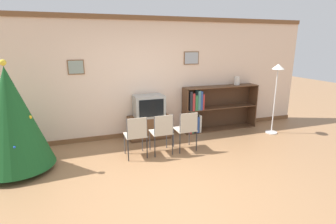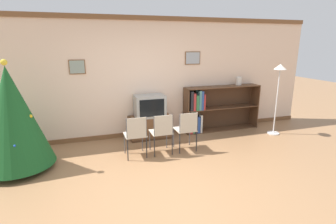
{
  "view_description": "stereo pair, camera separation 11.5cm",
  "coord_description": "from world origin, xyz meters",
  "px_view_note": "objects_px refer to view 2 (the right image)",
  "views": [
    {
      "loc": [
        -1.29,
        -3.45,
        2.15
      ],
      "look_at": [
        0.36,
        1.28,
        0.81
      ],
      "focal_mm": 28.0,
      "sensor_mm": 36.0,
      "label": 1
    },
    {
      "loc": [
        -1.18,
        -3.49,
        2.15
      ],
      "look_at": [
        0.36,
        1.28,
        0.81
      ],
      "focal_mm": 28.0,
      "sensor_mm": 36.0,
      "label": 2
    }
  ],
  "objects_px": {
    "christmas_tree": "(13,117)",
    "vase": "(239,81)",
    "folding_chair_right": "(187,129)",
    "bookshelf": "(210,109)",
    "television": "(150,106)",
    "folding_chair_left": "(136,134)",
    "folding_chair_center": "(162,131)",
    "tv_console": "(150,127)",
    "standing_lamp": "(279,81)"
  },
  "relations": [
    {
      "from": "christmas_tree",
      "to": "vase",
      "type": "bearing_deg",
      "value": 10.57
    },
    {
      "from": "folding_chair_right",
      "to": "bookshelf",
      "type": "bearing_deg",
      "value": 45.12
    },
    {
      "from": "bookshelf",
      "to": "television",
      "type": "bearing_deg",
      "value": -177.66
    },
    {
      "from": "folding_chair_left",
      "to": "christmas_tree",
      "type": "bearing_deg",
      "value": 175.69
    },
    {
      "from": "folding_chair_center",
      "to": "bookshelf",
      "type": "xyz_separation_m",
      "value": [
        1.53,
        1.02,
        0.07
      ]
    },
    {
      "from": "folding_chair_center",
      "to": "bookshelf",
      "type": "distance_m",
      "value": 1.84
    },
    {
      "from": "tv_console",
      "to": "bookshelf",
      "type": "height_order",
      "value": "bookshelf"
    },
    {
      "from": "folding_chair_right",
      "to": "folding_chair_center",
      "type": "bearing_deg",
      "value": 180.0
    },
    {
      "from": "tv_console",
      "to": "television",
      "type": "xyz_separation_m",
      "value": [
        0.0,
        -0.0,
        0.5
      ]
    },
    {
      "from": "tv_console",
      "to": "standing_lamp",
      "type": "relative_size",
      "value": 0.57
    },
    {
      "from": "bookshelf",
      "to": "vase",
      "type": "bearing_deg",
      "value": 2.99
    },
    {
      "from": "folding_chair_left",
      "to": "folding_chair_center",
      "type": "xyz_separation_m",
      "value": [
        0.51,
        0.0,
        0.0
      ]
    },
    {
      "from": "tv_console",
      "to": "folding_chair_left",
      "type": "relative_size",
      "value": 1.17
    },
    {
      "from": "christmas_tree",
      "to": "folding_chair_center",
      "type": "bearing_deg",
      "value": -3.44
    },
    {
      "from": "christmas_tree",
      "to": "folding_chair_left",
      "type": "bearing_deg",
      "value": -4.31
    },
    {
      "from": "folding_chair_left",
      "to": "folding_chair_right",
      "type": "xyz_separation_m",
      "value": [
        1.03,
        0.0,
        0.0
      ]
    },
    {
      "from": "vase",
      "to": "bookshelf",
      "type": "bearing_deg",
      "value": -177.01
    },
    {
      "from": "television",
      "to": "standing_lamp",
      "type": "bearing_deg",
      "value": -12.42
    },
    {
      "from": "folding_chair_left",
      "to": "vase",
      "type": "relative_size",
      "value": 3.99
    },
    {
      "from": "television",
      "to": "bookshelf",
      "type": "relative_size",
      "value": 0.35
    },
    {
      "from": "christmas_tree",
      "to": "folding_chair_center",
      "type": "relative_size",
      "value": 2.3
    },
    {
      "from": "folding_chair_center",
      "to": "folding_chair_right",
      "type": "xyz_separation_m",
      "value": [
        0.51,
        0.0,
        0.0
      ]
    },
    {
      "from": "standing_lamp",
      "to": "bookshelf",
      "type": "bearing_deg",
      "value": 152.98
    },
    {
      "from": "television",
      "to": "folding_chair_left",
      "type": "distance_m",
      "value": 1.12
    },
    {
      "from": "folding_chair_left",
      "to": "folding_chair_right",
      "type": "distance_m",
      "value": 1.03
    },
    {
      "from": "television",
      "to": "vase",
      "type": "bearing_deg",
      "value": 2.56
    },
    {
      "from": "folding_chair_left",
      "to": "folding_chair_right",
      "type": "bearing_deg",
      "value": 0.0
    },
    {
      "from": "christmas_tree",
      "to": "television",
      "type": "distance_m",
      "value": 2.67
    },
    {
      "from": "television",
      "to": "christmas_tree",
      "type": "bearing_deg",
      "value": -162.41
    },
    {
      "from": "christmas_tree",
      "to": "tv_console",
      "type": "xyz_separation_m",
      "value": [
        2.54,
        0.81,
        -0.68
      ]
    },
    {
      "from": "folding_chair_right",
      "to": "standing_lamp",
      "type": "distance_m",
      "value": 2.54
    },
    {
      "from": "television",
      "to": "folding_chair_center",
      "type": "xyz_separation_m",
      "value": [
        -0.0,
        -0.96,
        -0.29
      ]
    },
    {
      "from": "folding_chair_right",
      "to": "standing_lamp",
      "type": "xyz_separation_m",
      "value": [
        2.39,
        0.32,
        0.81
      ]
    },
    {
      "from": "vase",
      "to": "standing_lamp",
      "type": "xyz_separation_m",
      "value": [
        0.58,
        -0.74,
        0.07
      ]
    },
    {
      "from": "folding_chair_center",
      "to": "vase",
      "type": "xyz_separation_m",
      "value": [
        2.33,
        1.06,
        0.73
      ]
    },
    {
      "from": "vase",
      "to": "standing_lamp",
      "type": "height_order",
      "value": "standing_lamp"
    },
    {
      "from": "folding_chair_left",
      "to": "bookshelf",
      "type": "height_order",
      "value": "bookshelf"
    },
    {
      "from": "christmas_tree",
      "to": "folding_chair_right",
      "type": "relative_size",
      "value": 2.3
    },
    {
      "from": "folding_chair_left",
      "to": "television",
      "type": "bearing_deg",
      "value": 61.74
    },
    {
      "from": "tv_console",
      "to": "television",
      "type": "relative_size",
      "value": 1.42
    },
    {
      "from": "folding_chair_left",
      "to": "standing_lamp",
      "type": "bearing_deg",
      "value": 5.28
    },
    {
      "from": "television",
      "to": "standing_lamp",
      "type": "distance_m",
      "value": 3.02
    },
    {
      "from": "tv_console",
      "to": "television",
      "type": "bearing_deg",
      "value": -90.0
    },
    {
      "from": "tv_console",
      "to": "folding_chair_center",
      "type": "height_order",
      "value": "folding_chair_center"
    },
    {
      "from": "bookshelf",
      "to": "tv_console",
      "type": "bearing_deg",
      "value": -177.76
    },
    {
      "from": "bookshelf",
      "to": "folding_chair_right",
      "type": "bearing_deg",
      "value": -134.88
    },
    {
      "from": "christmas_tree",
      "to": "vase",
      "type": "xyz_separation_m",
      "value": [
        4.87,
        0.91,
        0.27
      ]
    },
    {
      "from": "television",
      "to": "folding_chair_right",
      "type": "bearing_deg",
      "value": -61.74
    },
    {
      "from": "vase",
      "to": "standing_lamp",
      "type": "distance_m",
      "value": 0.94
    },
    {
      "from": "folding_chair_center",
      "to": "bookshelf",
      "type": "height_order",
      "value": "bookshelf"
    }
  ]
}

